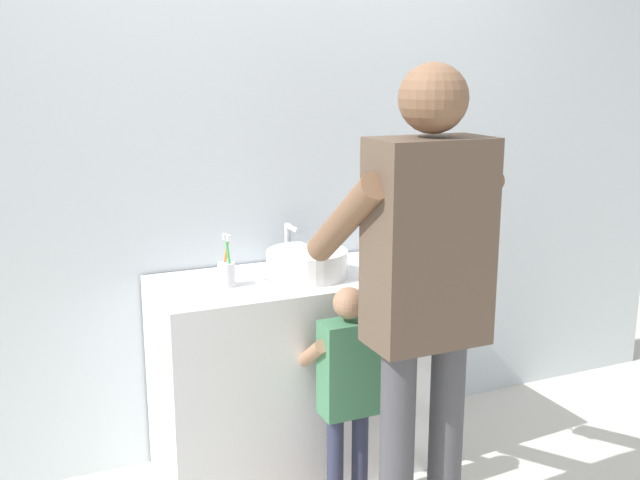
{
  "coord_description": "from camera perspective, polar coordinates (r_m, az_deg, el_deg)",
  "views": [
    {
      "loc": [
        -1.14,
        -2.43,
        1.69
      ],
      "look_at": [
        0.0,
        0.15,
        1.03
      ],
      "focal_mm": 41.88,
      "sensor_mm": 36.0,
      "label": 1
    }
  ],
  "objects": [
    {
      "name": "faucet",
      "position": [
        3.21,
        -2.41,
        -0.49
      ],
      "size": [
        0.18,
        0.14,
        0.18
      ],
      "color": "#B7BABF",
      "rests_on": "vanity_cabinet"
    },
    {
      "name": "toothbrush_cup",
      "position": [
        2.93,
        -7.14,
        -2.5
      ],
      "size": [
        0.07,
        0.07,
        0.21
      ],
      "color": "silver",
      "rests_on": "vanity_cabinet"
    },
    {
      "name": "child_toddler",
      "position": [
        2.83,
        2.09,
        -10.72
      ],
      "size": [
        0.28,
        0.28,
        0.91
      ],
      "color": "#2D334C",
      "rests_on": "ground"
    },
    {
      "name": "back_wall",
      "position": [
        3.27,
        -3.36,
        7.17
      ],
      "size": [
        4.4,
        0.08,
        2.7
      ],
      "color": "silver",
      "rests_on": "ground"
    },
    {
      "name": "vanity_cabinet",
      "position": [
        3.21,
        -1.1,
        -10.02
      ],
      "size": [
        1.24,
        0.54,
        0.85
      ],
      "primitive_type": "cube",
      "color": "white",
      "rests_on": "ground"
    },
    {
      "name": "adult_parent",
      "position": [
        2.49,
        8.01,
        -2.52
      ],
      "size": [
        0.53,
        0.56,
        1.7
      ],
      "color": "#47474C",
      "rests_on": "ground"
    },
    {
      "name": "sink_basin",
      "position": [
        3.04,
        -0.99,
        -1.77
      ],
      "size": [
        0.33,
        0.33,
        0.11
      ],
      "color": "white",
      "rests_on": "vanity_cabinet"
    }
  ]
}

